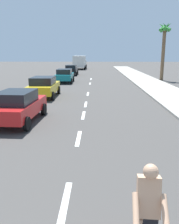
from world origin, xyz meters
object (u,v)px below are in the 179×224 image
(parked_car_teal, at_px, (65,75))
(parked_car_black, at_px, (71,70))
(palm_tree_distant, at_px, (164,38))
(parked_car_yellow, at_px, (44,86))
(delivery_truck, at_px, (80,62))
(parked_car_red, at_px, (18,105))

(parked_car_teal, xyz_separation_m, parked_car_black, (-0.22, 9.78, -0.00))
(parked_car_black, bearing_deg, palm_tree_distant, -30.29)
(parked_car_teal, bearing_deg, palm_tree_distant, 11.92)
(parked_car_teal, bearing_deg, parked_car_yellow, -93.05)
(parked_car_yellow, relative_size, delivery_truck, 0.70)
(parked_car_yellow, height_order, parked_car_black, same)
(parked_car_red, xyz_separation_m, delivery_truck, (0.28, 41.28, 0.67))
(palm_tree_distant, bearing_deg, delivery_truck, 118.40)
(parked_car_teal, distance_m, palm_tree_distant, 12.97)
(parked_car_yellow, bearing_deg, parked_car_black, 89.33)
(parked_car_yellow, relative_size, parked_car_black, 1.04)
(parked_car_red, bearing_deg, parked_car_teal, 92.30)
(parked_car_red, height_order, delivery_truck, delivery_truck)
(parked_car_yellow, distance_m, palm_tree_distant, 17.94)
(parked_car_teal, relative_size, palm_tree_distant, 0.61)
(parked_car_red, distance_m, parked_car_black, 26.58)
(parked_car_yellow, relative_size, parked_car_teal, 1.02)
(parked_car_red, xyz_separation_m, parked_car_teal, (0.16, 16.79, 0.00))
(parked_car_red, bearing_deg, palm_tree_distant, 60.98)
(parked_car_red, xyz_separation_m, parked_car_yellow, (-0.24, 7.17, 0.00))
(parked_car_teal, xyz_separation_m, palm_tree_distant, (11.93, 2.66, 4.32))
(parked_car_yellow, distance_m, parked_car_black, 19.40)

